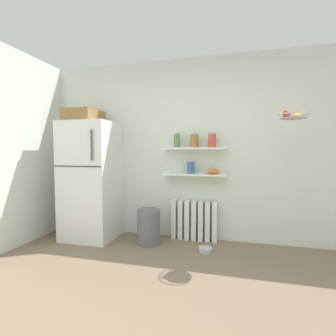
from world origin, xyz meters
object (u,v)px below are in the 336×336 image
object	(u,v)px
pet_food_bowl	(206,249)
storage_jar_0	(177,141)
vase	(191,168)
shelf_bowl	(213,171)
radiator	(194,220)
storage_jar_2	(212,140)
hanging_fruit_basket	(293,115)
storage_jar_1	(194,141)
refrigerator	(91,178)
trash_bin	(149,227)

from	to	relation	value
pet_food_bowl	storage_jar_0	bearing A→B (deg)	141.97
vase	shelf_bowl	xyz separation A→B (m)	(0.31, 0.00, -0.04)
radiator	storage_jar_2	xyz separation A→B (m)	(0.24, -0.03, 1.14)
hanging_fruit_basket	radiator	bearing A→B (deg)	159.10
storage_jar_0	hanging_fruit_basket	world-z (taller)	hanging_fruit_basket
storage_jar_1	pet_food_bowl	distance (m)	1.45
refrigerator	vase	distance (m)	1.46
radiator	trash_bin	size ratio (longest dim) A/B	1.37
vase	shelf_bowl	bearing A→B (deg)	0.00
storage_jar_0	trash_bin	world-z (taller)	storage_jar_0
refrigerator	shelf_bowl	bearing A→B (deg)	7.51
trash_bin	hanging_fruit_basket	world-z (taller)	hanging_fruit_basket
radiator	hanging_fruit_basket	bearing A→B (deg)	-20.90
storage_jar_0	shelf_bowl	size ratio (longest dim) A/B	1.14
storage_jar_0	vase	xyz separation A→B (m)	(0.20, 0.00, -0.38)
storage_jar_1	storage_jar_2	world-z (taller)	storage_jar_2
storage_jar_0	storage_jar_1	world-z (taller)	storage_jar_0
refrigerator	hanging_fruit_basket	xyz separation A→B (m)	(2.64, -0.18, 0.78)
refrigerator	trash_bin	world-z (taller)	refrigerator
shelf_bowl	trash_bin	xyz separation A→B (m)	(-0.84, -0.27, -0.76)
storage_jar_2	vase	world-z (taller)	storage_jar_2
radiator	pet_food_bowl	world-z (taller)	radiator
radiator	storage_jar_1	size ratio (longest dim) A/B	3.41
trash_bin	refrigerator	bearing A→B (deg)	177.23
radiator	storage_jar_0	bearing A→B (deg)	-173.02
radiator	storage_jar_1	world-z (taller)	storage_jar_1
refrigerator	trash_bin	distance (m)	1.11
radiator	pet_food_bowl	distance (m)	0.51
storage_jar_0	pet_food_bowl	xyz separation A→B (m)	(0.45, -0.35, -1.40)
radiator	shelf_bowl	xyz separation A→B (m)	(0.26, -0.03, 0.71)
storage_jar_0	vase	bearing A→B (deg)	0.00
storage_jar_1	hanging_fruit_basket	bearing A→B (deg)	-19.60
shelf_bowl	pet_food_bowl	xyz separation A→B (m)	(-0.05, -0.35, -0.97)
shelf_bowl	trash_bin	size ratio (longest dim) A/B	0.37
shelf_bowl	pet_food_bowl	bearing A→B (deg)	-98.22
vase	refrigerator	bearing A→B (deg)	-170.91
radiator	pet_food_bowl	bearing A→B (deg)	-61.64
refrigerator	storage_jar_2	bearing A→B (deg)	7.57
refrigerator	shelf_bowl	xyz separation A→B (m)	(1.74, 0.23, 0.11)
vase	trash_bin	bearing A→B (deg)	-152.68
storage_jar_1	hanging_fruit_basket	distance (m)	1.26
trash_bin	pet_food_bowl	world-z (taller)	trash_bin
refrigerator	storage_jar_2	world-z (taller)	refrigerator
storage_jar_2	hanging_fruit_basket	bearing A→B (deg)	-24.29
storage_jar_0	hanging_fruit_basket	size ratio (longest dim) A/B	0.61
refrigerator	pet_food_bowl	world-z (taller)	refrigerator
trash_bin	hanging_fruit_basket	xyz separation A→B (m)	(1.74, -0.14, 1.43)
vase	trash_bin	distance (m)	1.00
storage_jar_0	storage_jar_1	distance (m)	0.24
storage_jar_0	shelf_bowl	bearing A→B (deg)	0.00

